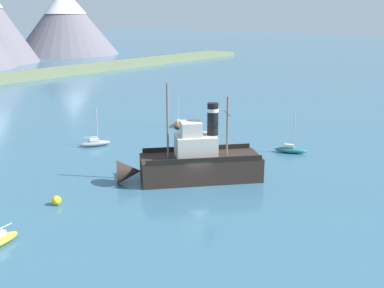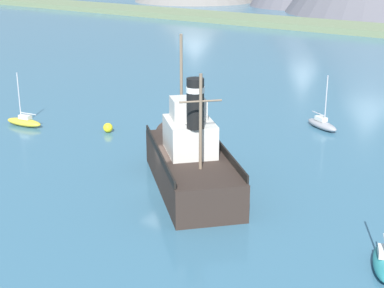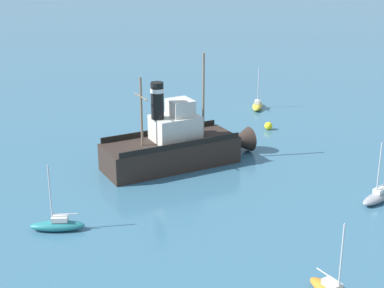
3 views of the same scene
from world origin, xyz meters
name	(u,v)px [view 3 (image 3 of 3)]	position (x,y,z in m)	size (l,w,h in m)	color
ground_plane	(168,158)	(0.00, 0.00, 0.00)	(600.00, 600.00, 0.00)	#38667F
old_tugboat	(177,146)	(1.20, 1.35, 1.83)	(12.98, 12.12, 9.90)	#2D231E
sailboat_yellow	(257,105)	(-19.13, 3.68, 0.43)	(3.92, 1.67, 4.90)	gold
sailboat_teal	(57,225)	(15.75, -1.88, 0.43)	(2.47, 3.93, 4.90)	#23757A
sailboat_grey	(378,196)	(3.12, 18.83, 0.43)	(3.87, 2.76, 4.90)	gray
mooring_buoy	(268,126)	(-11.62, 6.76, 0.42)	(0.84, 0.84, 0.84)	yellow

